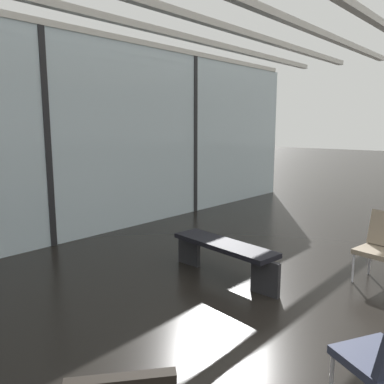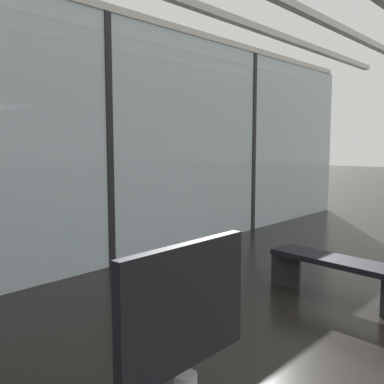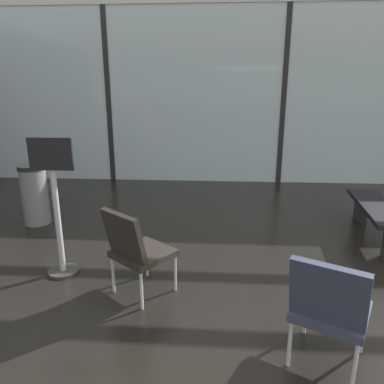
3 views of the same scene
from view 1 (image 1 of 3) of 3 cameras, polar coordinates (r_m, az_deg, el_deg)
glass_curtain_wall at (r=6.56m, az=-20.59°, el=7.12°), size 14.00×0.08×3.41m
window_mullion_1 at (r=6.56m, az=-20.59°, el=7.12°), size 0.10×0.12×3.41m
window_mullion_2 at (r=8.76m, az=0.29°, el=8.20°), size 0.10×0.12×3.41m
parked_airplane at (r=11.50m, az=-24.40°, el=9.35°), size 12.93×4.08×4.08m
lounge_chair_0 at (r=5.39m, az=26.24°, el=-6.77°), size 0.59×0.55×0.87m
waiting_bench at (r=5.01m, az=4.65°, el=-8.56°), size 0.58×1.69×0.47m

